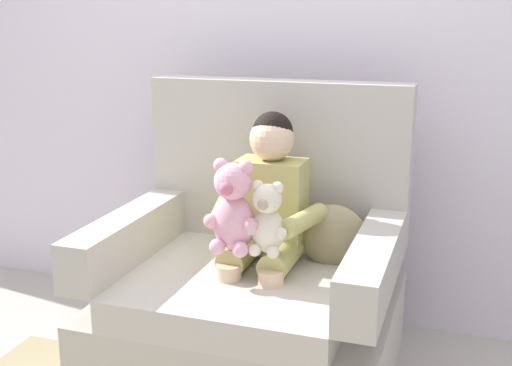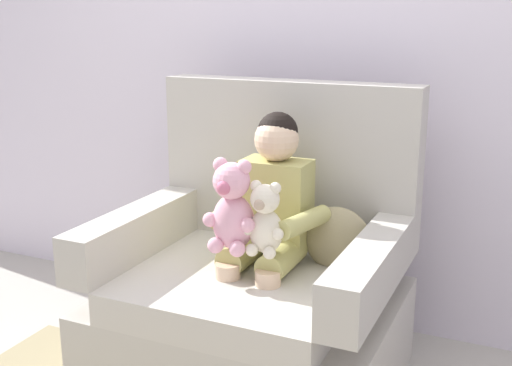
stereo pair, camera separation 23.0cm
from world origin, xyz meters
name	(u,v)px [view 1 (the left image)]	position (x,y,z in m)	size (l,w,h in m)	color
back_wall	(301,40)	(0.00, 0.72, 1.30)	(6.00, 0.10, 2.60)	silver
armchair	(254,293)	(0.00, 0.05, 0.35)	(1.10, 0.90, 1.15)	#BCB7AD
seated_child	(266,211)	(0.05, 0.07, 0.69)	(0.45, 0.39, 0.82)	tan
plush_pink	(233,209)	(-0.02, -0.12, 0.75)	(0.20, 0.16, 0.34)	#EAA8BC
plush_cream	(267,220)	(0.11, -0.10, 0.71)	(0.16, 0.13, 0.27)	silver
throw_pillow	(333,237)	(0.29, 0.17, 0.58)	(0.26, 0.12, 0.26)	#998C66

